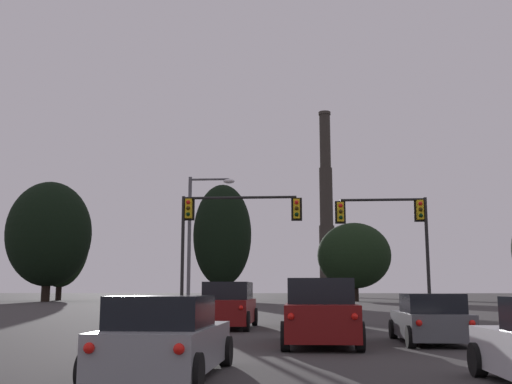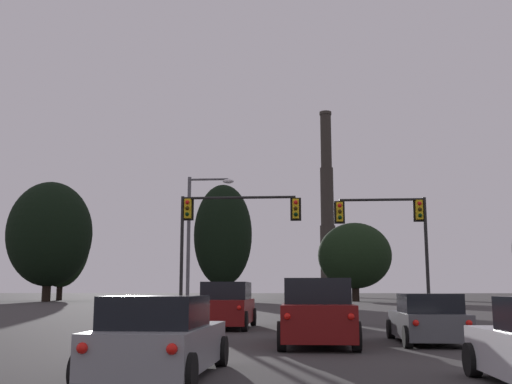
# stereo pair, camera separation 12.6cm
# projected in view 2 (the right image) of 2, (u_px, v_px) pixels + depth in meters

# --- Properties ---
(suv_center_lane_second) EXTENTS (2.11, 4.91, 1.86)m
(suv_center_lane_second) POSITION_uv_depth(u_px,v_px,m) (317.00, 313.00, 17.10)
(suv_center_lane_second) COLOR maroon
(suv_center_lane_second) RESTS_ON ground_plane
(hatchback_right_lane_second) EXTENTS (1.92, 4.11, 1.44)m
(hatchback_right_lane_second) POSITION_uv_depth(u_px,v_px,m) (428.00, 320.00, 17.48)
(hatchback_right_lane_second) COLOR #4C4F54
(hatchback_right_lane_second) RESTS_ON ground_plane
(suv_left_lane_front) EXTENTS (2.12, 4.91, 1.86)m
(suv_left_lane_front) POSITION_uv_depth(u_px,v_px,m) (227.00, 306.00, 24.45)
(suv_left_lane_front) COLOR maroon
(suv_left_lane_front) RESTS_ON ground_plane
(pickup_truck_center_lane_front) EXTENTS (2.20, 5.51, 1.82)m
(pickup_truck_center_lane_front) POSITION_uv_depth(u_px,v_px,m) (320.00, 308.00, 24.66)
(pickup_truck_center_lane_front) COLOR silver
(pickup_truck_center_lane_front) RESTS_ON ground_plane
(hatchback_left_lane_third) EXTENTS (1.99, 4.14, 1.44)m
(hatchback_left_lane_third) POSITION_uv_depth(u_px,v_px,m) (160.00, 339.00, 10.70)
(hatchback_left_lane_third) COLOR gray
(hatchback_left_lane_third) RESTS_ON ground_plane
(traffic_light_overhead_right) EXTENTS (5.01, 0.50, 6.45)m
(traffic_light_overhead_right) POSITION_uv_depth(u_px,v_px,m) (396.00, 226.00, 31.97)
(traffic_light_overhead_right) COLOR black
(traffic_light_overhead_right) RESTS_ON ground_plane
(traffic_light_overhead_left) EXTENTS (6.59, 0.50, 6.55)m
(traffic_light_overhead_left) POSITION_uv_depth(u_px,v_px,m) (221.00, 224.00, 31.99)
(traffic_light_overhead_left) COLOR black
(traffic_light_overhead_left) RESTS_ON ground_plane
(street_lamp) EXTENTS (2.65, 0.36, 7.93)m
(street_lamp) POSITION_uv_depth(u_px,v_px,m) (196.00, 230.00, 33.73)
(street_lamp) COLOR #56565B
(street_lamp) RESTS_ON ground_plane
(smokestack) EXTENTS (5.64, 5.64, 43.03)m
(smokestack) POSITION_uv_depth(u_px,v_px,m) (327.00, 222.00, 136.91)
(smokestack) COLOR #2B2722
(smokestack) RESTS_ON ground_plane
(treeline_left_mid) EXTENTS (8.65, 7.79, 16.90)m
(treeline_left_mid) POSITION_uv_depth(u_px,v_px,m) (62.00, 238.00, 91.40)
(treeline_left_mid) COLOR black
(treeline_left_mid) RESTS_ON ground_plane
(treeline_far_left) EXTENTS (8.55, 7.69, 17.00)m
(treeline_far_left) POSITION_uv_depth(u_px,v_px,m) (223.00, 235.00, 87.82)
(treeline_far_left) COLOR black
(treeline_far_left) RESTS_ON ground_plane
(treeline_right_mid) EXTENTS (11.38, 10.24, 16.15)m
(treeline_right_mid) POSITION_uv_depth(u_px,v_px,m) (50.00, 234.00, 80.88)
(treeline_right_mid) COLOR black
(treeline_right_mid) RESTS_ON ground_plane
(treeline_far_right) EXTENTS (10.03, 9.03, 10.69)m
(treeline_far_right) POSITION_uv_depth(u_px,v_px,m) (355.00, 256.00, 81.87)
(treeline_far_right) COLOR black
(treeline_far_right) RESTS_ON ground_plane
(treeline_center_left) EXTENTS (9.36, 8.42, 12.05)m
(treeline_center_left) POSITION_uv_depth(u_px,v_px,m) (48.00, 250.00, 82.50)
(treeline_center_left) COLOR black
(treeline_center_left) RESTS_ON ground_plane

